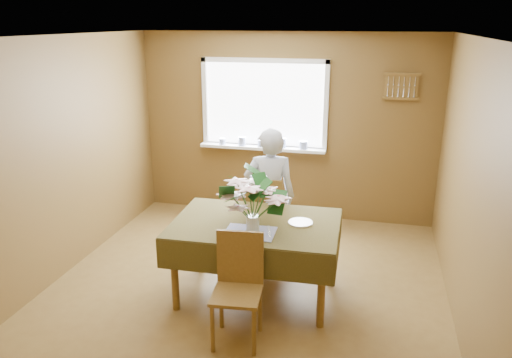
% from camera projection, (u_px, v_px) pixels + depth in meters
% --- Properties ---
extents(floor, '(4.50, 4.50, 0.00)m').
position_uv_depth(floor, '(243.00, 294.00, 5.02)').
color(floor, brown).
rests_on(floor, ground).
extents(ceiling, '(4.50, 4.50, 0.00)m').
position_uv_depth(ceiling, '(241.00, 37.00, 4.26)').
color(ceiling, white).
rests_on(ceiling, wall_back).
extents(wall_back, '(4.00, 0.00, 4.00)m').
position_uv_depth(wall_back, '(286.00, 128.00, 6.72)').
color(wall_back, brown).
rests_on(wall_back, floor).
extents(wall_front, '(4.00, 0.00, 4.00)m').
position_uv_depth(wall_front, '(127.00, 304.00, 2.56)').
color(wall_front, brown).
rests_on(wall_front, floor).
extents(wall_left, '(0.00, 4.50, 4.50)m').
position_uv_depth(wall_left, '(53.00, 162.00, 5.09)').
color(wall_left, brown).
rests_on(wall_left, floor).
extents(wall_right, '(0.00, 4.50, 4.50)m').
position_uv_depth(wall_right, '(471.00, 193.00, 4.19)').
color(wall_right, brown).
rests_on(wall_right, floor).
extents(window_assembly, '(1.72, 0.20, 1.22)m').
position_uv_depth(window_assembly, '(264.00, 120.00, 6.71)').
color(window_assembly, white).
rests_on(window_assembly, wall_back).
extents(spoon_rack, '(0.44, 0.05, 0.33)m').
position_uv_depth(spoon_rack, '(401.00, 86.00, 6.18)').
color(spoon_rack, brown).
rests_on(spoon_rack, wall_back).
extents(dining_table, '(1.64, 1.14, 0.79)m').
position_uv_depth(dining_table, '(256.00, 231.00, 4.83)').
color(dining_table, brown).
rests_on(dining_table, floor).
extents(chair_far, '(0.48, 0.48, 1.00)m').
position_uv_depth(chair_far, '(264.00, 216.00, 5.58)').
color(chair_far, brown).
rests_on(chair_far, floor).
extents(chair_near, '(0.44, 0.44, 0.95)m').
position_uv_depth(chair_near, '(238.00, 283.00, 4.22)').
color(chair_near, brown).
rests_on(chair_near, floor).
extents(seated_woman, '(0.64, 0.49, 1.55)m').
position_uv_depth(seated_woman, '(270.00, 197.00, 5.49)').
color(seated_woman, white).
rests_on(seated_woman, floor).
extents(flower_bouquet, '(0.61, 0.61, 0.52)m').
position_uv_depth(flower_bouquet, '(253.00, 196.00, 4.49)').
color(flower_bouquet, white).
rests_on(flower_bouquet, dining_table).
extents(side_plate, '(0.29, 0.29, 0.01)m').
position_uv_depth(side_plate, '(301.00, 223.00, 4.78)').
color(side_plate, white).
rests_on(side_plate, dining_table).
extents(table_knife, '(0.09, 0.24, 0.00)m').
position_uv_depth(table_knife, '(269.00, 231.00, 4.58)').
color(table_knife, silver).
rests_on(table_knife, dining_table).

